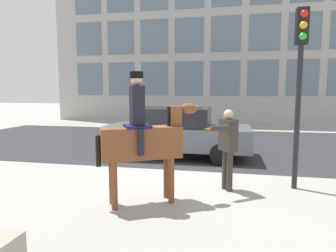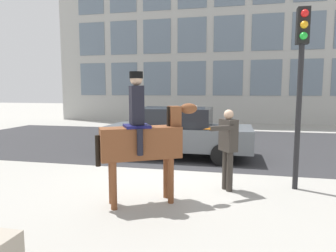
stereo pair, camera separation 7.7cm
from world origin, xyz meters
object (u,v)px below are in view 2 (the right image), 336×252
object	(u,v)px
street_car_near_lane	(177,132)
traffic_light	(301,69)
mounted_horse_lead	(143,138)
pedestrian_bystander	(228,143)

from	to	relation	value
street_car_near_lane	traffic_light	size ratio (longest dim) A/B	1.22
traffic_light	street_car_near_lane	bearing A→B (deg)	139.18
mounted_horse_lead	pedestrian_bystander	distance (m)	1.85
pedestrian_bystander	street_car_near_lane	bearing A→B (deg)	-97.19
pedestrian_bystander	street_car_near_lane	xyz separation A→B (m)	(-1.62, 3.02, -0.20)
traffic_light	mounted_horse_lead	bearing A→B (deg)	-153.51
mounted_horse_lead	pedestrian_bystander	world-z (taller)	mounted_horse_lead
traffic_light	pedestrian_bystander	bearing A→B (deg)	-164.48
pedestrian_bystander	traffic_light	xyz separation A→B (m)	(1.42, 0.39, 1.52)
mounted_horse_lead	street_car_near_lane	distance (m)	4.11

